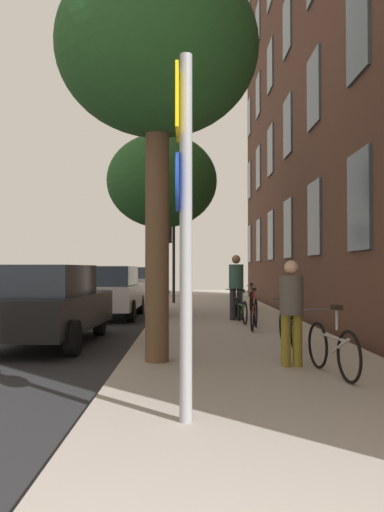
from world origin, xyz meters
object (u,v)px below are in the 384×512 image
sign_post (183,209)px  bicycle_2 (254,313)px  pedestrian_1 (236,283)px  car_2 (148,282)px  car_0 (48,304)px  bicycle_1 (289,326)px  traffic_light (171,248)px  bicycle_3 (241,310)px  bicycle_4 (235,305)px  tree_near (157,53)px  pedestrian_0 (291,306)px  tree_far (162,182)px  bicycle_0 (333,348)px  car_1 (111,291)px  bicycle_5 (252,299)px

sign_post → bicycle_2: (1.62, 7.32, -1.62)m
pedestrian_1 → car_2: 14.09m
sign_post → car_0: size_ratio=0.77×
car_2 → bicycle_1: bearing=-77.8°
traffic_light → bicycle_3: (2.11, -7.96, -1.97)m
bicycle_2 → bicycle_3: bearing=95.1°
bicycle_3 → bicycle_4: 1.48m
sign_post → car_0: sign_post is taller
tree_near → bicycle_1: size_ratio=3.66×
tree_near → bicycle_3: 7.52m
bicycle_3 → sign_post: bearing=-99.5°
bicycle_2 → pedestrian_0: bearing=-90.5°
bicycle_4 → car_0: car_0 is taller
sign_post → bicycle_3: size_ratio=2.11×
pedestrian_1 → car_2: bearing=104.4°
tree_far → bicycle_1: 7.94m
sign_post → bicycle_2: bearing=77.5°
pedestrian_1 → tree_near: bearing=-106.1°
bicycle_1 → bicycle_2: 2.69m
traffic_light → pedestrian_1: 7.69m
bicycle_0 → bicycle_2: (-0.38, 5.24, 0.01)m
pedestrian_1 → traffic_light: bearing=105.6°
sign_post → bicycle_4: size_ratio=2.03×
sign_post → bicycle_2: 7.67m
bicycle_0 → car_1: (-4.36, 9.38, 0.35)m
bicycle_1 → bicycle_2: bicycle_2 is taller
bicycle_0 → bicycle_3: bicycle_0 is taller
pedestrian_0 → car_2: (-3.68, 20.44, -0.17)m
sign_post → bicycle_1: (1.91, 4.65, -1.63)m
bicycle_4 → tree_near: bearing=-104.6°
tree_far → car_2: tree_far is taller
bicycle_5 → car_2: bearing=113.4°
sign_post → pedestrian_0: size_ratio=2.23×
bicycle_3 → pedestrian_1: 0.95m
traffic_light → bicycle_1: size_ratio=1.97×
sign_post → tree_far: bearing=93.8°
bicycle_1 → car_2: (-4.01, 18.53, 0.35)m
pedestrian_0 → car_1: 9.58m
car_0 → car_2: same height
sign_post → pedestrian_0: (1.58, 2.73, -1.12)m
traffic_light → pedestrian_0: traffic_light is taller
bicycle_2 → sign_post: bearing=-102.5°
bicycle_2 → car_0: (-4.41, -1.65, 0.34)m
traffic_light → bicycle_0: 15.11m
sign_post → car_2: sign_post is taller
traffic_light → bicycle_4: traffic_light is taller
bicycle_0 → bicycle_2: size_ratio=1.00×
bicycle_2 → car_0: size_ratio=0.36×
tree_far → car_0: bearing=-110.6°
tree_near → bicycle_1: bearing=32.3°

